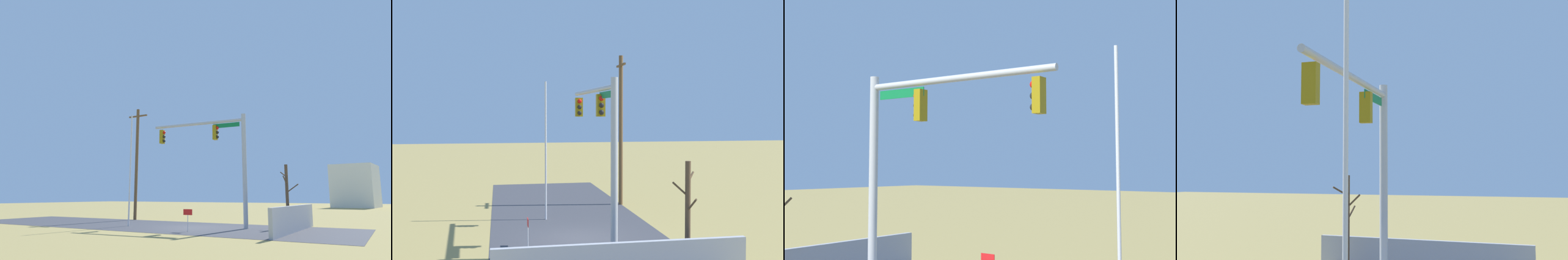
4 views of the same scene
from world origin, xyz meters
TOP-DOWN VIEW (x-y plane):
  - ground_plane at (0.00, 0.00)m, footprint 160.00×160.00m
  - road_surface at (-4.00, 0.00)m, footprint 28.00×8.00m
  - signal_mast at (1.53, 0.73)m, footprint 6.61×0.72m
  - flagpole at (-4.24, -1.11)m, footprint 0.10×0.10m
  - utility_pole at (-7.80, 3.97)m, footprint 1.90×0.26m
  - bare_tree at (5.15, 3.08)m, footprint 1.27×1.02m
  - open_sign at (1.03, -2.39)m, footprint 0.56×0.04m

SIDE VIEW (x-z plane):
  - ground_plane at x=0.00m, z-range 0.00..0.00m
  - road_surface at x=-4.00m, z-range 0.00..0.01m
  - open_sign at x=1.03m, z-range 0.30..1.52m
  - bare_tree at x=5.15m, z-range 0.06..4.01m
  - flagpole at x=-4.24m, z-range 0.00..7.43m
  - utility_pole at x=-7.80m, z-range 0.17..9.53m
  - signal_mast at x=1.53m, z-range 1.36..8.44m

